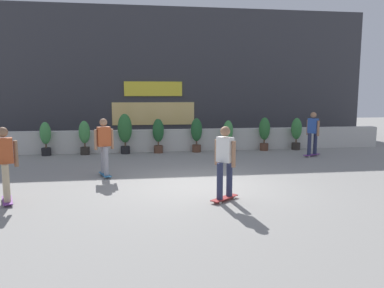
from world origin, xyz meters
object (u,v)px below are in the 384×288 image
(potted_plant_1, at_px, (85,136))
(potted_plant_0, at_px, (46,137))
(potted_plant_5, at_px, (228,134))
(potted_plant_2, at_px, (125,130))
(potted_plant_7, at_px, (296,132))
(skater_far_right, at_px, (313,132))
(skater_far_left, at_px, (104,145))
(potted_plant_3, at_px, (158,134))
(skater_mid_plaza, at_px, (225,160))
(potted_plant_6, at_px, (264,132))
(skater_foreground, at_px, (5,161))
(potted_plant_4, at_px, (197,133))

(potted_plant_1, bearing_deg, potted_plant_0, 180.00)
(potted_plant_5, bearing_deg, potted_plant_2, 180.00)
(potted_plant_7, xyz_separation_m, skater_far_right, (-0.10, -1.70, 0.17))
(potted_plant_7, bearing_deg, skater_far_right, -93.43)
(skater_far_left, bearing_deg, potted_plant_3, 66.27)
(potted_plant_3, bearing_deg, skater_mid_plaza, -81.30)
(potted_plant_1, height_order, potted_plant_3, potted_plant_3)
(potted_plant_3, xyz_separation_m, skater_far_right, (5.77, -1.70, 0.15))
(skater_far_left, bearing_deg, skater_mid_plaza, -45.53)
(potted_plant_6, xyz_separation_m, skater_mid_plaza, (-3.38, -7.03, 0.15))
(potted_plant_6, bearing_deg, potted_plant_5, 180.00)
(potted_plant_7, height_order, skater_far_right, skater_far_right)
(potted_plant_0, height_order, skater_far_left, skater_far_left)
(potted_plant_6, bearing_deg, skater_foreground, -141.55)
(potted_plant_3, relative_size, skater_far_left, 0.82)
(potted_plant_1, distance_m, skater_foreground, 6.56)
(potted_plant_6, xyz_separation_m, skater_far_left, (-6.25, -4.10, 0.15))
(skater_foreground, bearing_deg, potted_plant_0, 95.34)
(potted_plant_4, distance_m, potted_plant_7, 4.31)
(potted_plant_2, relative_size, potted_plant_5, 1.24)
(potted_plant_3, bearing_deg, skater_far_left, -113.73)
(potted_plant_0, height_order, potted_plant_5, potted_plant_0)
(potted_plant_5, xyz_separation_m, skater_foreground, (-6.62, -6.50, 0.23))
(skater_foreground, bearing_deg, potted_plant_1, 82.52)
(potted_plant_3, distance_m, skater_far_right, 6.02)
(potted_plant_6, height_order, skater_far_left, skater_far_left)
(potted_plant_1, xyz_separation_m, potted_plant_2, (1.56, 0.00, 0.19))
(potted_plant_4, xyz_separation_m, skater_foreground, (-5.30, -6.50, 0.15))
(potted_plant_3, bearing_deg, potted_plant_1, 180.00)
(potted_plant_5, height_order, potted_plant_7, potted_plant_7)
(potted_plant_6, bearing_deg, potted_plant_4, 180.00)
(potted_plant_3, distance_m, skater_far_left, 4.48)
(potted_plant_2, bearing_deg, potted_plant_0, -180.00)
(skater_far_left, bearing_deg, potted_plant_4, 50.64)
(potted_plant_2, distance_m, potted_plant_4, 2.89)
(potted_plant_1, xyz_separation_m, skater_mid_plaza, (3.96, -7.03, 0.19))
(potted_plant_5, relative_size, potted_plant_7, 0.95)
(potted_plant_1, bearing_deg, skater_foreground, -97.48)
(potted_plant_6, bearing_deg, potted_plant_2, 180.00)
(potted_plant_2, xyz_separation_m, skater_far_right, (7.09, -1.70, 0.00))
(potted_plant_7, bearing_deg, potted_plant_2, 180.00)
(potted_plant_4, relative_size, potted_plant_5, 1.08)
(potted_plant_0, distance_m, potted_plant_3, 4.35)
(potted_plant_2, relative_size, skater_foreground, 0.94)
(potted_plant_2, distance_m, potted_plant_6, 5.77)
(potted_plant_1, distance_m, potted_plant_4, 4.45)
(potted_plant_0, distance_m, skater_far_left, 4.83)
(skater_far_left, bearing_deg, potted_plant_6, 33.25)
(skater_far_right, bearing_deg, skater_foreground, -153.20)
(potted_plant_0, relative_size, potted_plant_3, 0.94)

